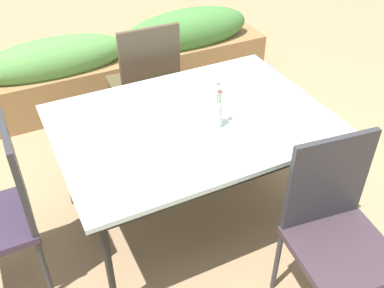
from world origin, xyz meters
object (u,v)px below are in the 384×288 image
at_px(dining_table, 192,126).
at_px(planter_box, 128,62).
at_px(flower_vase, 217,111).
at_px(chair_end_left, 2,207).
at_px(chair_far_side, 146,80).
at_px(chair_near_right, 336,226).

distance_m(dining_table, planter_box, 1.69).
distance_m(flower_vase, planter_box, 1.83).
relative_size(chair_end_left, chair_far_side, 0.98).
bearing_deg(flower_vase, dining_table, 128.46).
bearing_deg(chair_near_right, chair_end_left, -23.78).
distance_m(dining_table, chair_near_right, 0.94).
xyz_separation_m(chair_end_left, planter_box, (1.24, 1.64, -0.22)).
relative_size(chair_far_side, flower_vase, 3.57).
xyz_separation_m(dining_table, chair_far_side, (0.04, 0.85, -0.14)).
height_order(dining_table, planter_box, dining_table).
bearing_deg(flower_vase, chair_end_left, 174.39).
xyz_separation_m(chair_near_right, chair_far_side, (-0.31, 1.71, 0.02)).
height_order(chair_end_left, planter_box, chair_end_left).
relative_size(chair_near_right, chair_far_side, 0.98).
relative_size(dining_table, chair_near_right, 1.53).
xyz_separation_m(chair_end_left, flower_vase, (1.17, -0.11, 0.31)).
bearing_deg(chair_far_side, chair_end_left, -141.18).
bearing_deg(chair_far_side, dining_table, -91.50).
xyz_separation_m(chair_end_left, chair_near_right, (1.43, -0.85, 0.01)).
height_order(flower_vase, planter_box, flower_vase).
bearing_deg(chair_near_right, planter_box, -78.60).
relative_size(chair_end_left, planter_box, 0.37).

